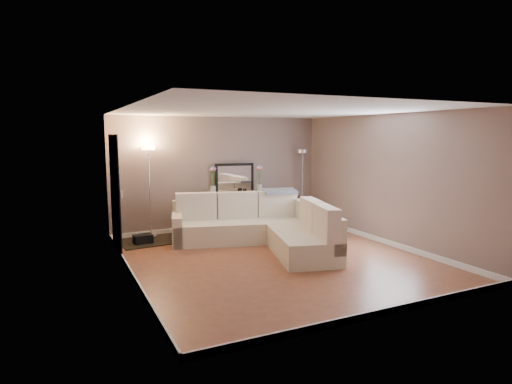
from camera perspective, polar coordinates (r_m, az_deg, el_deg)
name	(u,v)px	position (r m, az deg, el deg)	size (l,w,h in m)	color
floor	(275,259)	(7.73, 2.58, -8.86)	(5.00, 5.50, 0.01)	brown
ceiling	(276,110)	(7.43, 2.70, 10.83)	(5.00, 5.50, 0.01)	white
wall_back	(220,173)	(9.97, -4.85, 2.49)	(5.00, 0.02, 2.60)	gray
wall_front	(387,212)	(5.22, 17.05, -2.51)	(5.00, 0.02, 2.60)	gray
wall_left	(128,195)	(6.67, -16.74, -0.35)	(0.02, 5.50, 2.60)	gray
wall_right	(387,180)	(8.92, 17.02, 1.58)	(0.02, 5.50, 2.60)	gray
baseboard_back	(221,226)	(10.14, -4.72, -4.57)	(5.00, 0.03, 0.10)	white
baseboard_front	(381,313)	(5.59, 16.35, -15.19)	(5.00, 0.03, 0.10)	white
baseboard_left	(133,275)	(6.95, -16.14, -10.59)	(0.03, 5.50, 0.10)	white
baseboard_right	(383,241)	(9.12, 16.59, -6.26)	(0.03, 5.50, 0.10)	white
doorway	(115,194)	(8.37, -18.28, -0.23)	(0.02, 1.20, 2.20)	black
switch_plate	(122,194)	(7.52, -17.48, -0.28)	(0.02, 0.08, 0.12)	white
sectional_sofa	(263,227)	(8.55, 0.91, -4.67)	(2.97, 3.34, 0.99)	beige
throw_blanket	(280,191)	(9.22, 3.18, 0.12)	(0.71, 0.41, 0.05)	gray
console_table	(233,211)	(9.85, -3.03, -2.52)	(1.34, 0.49, 0.80)	black
leaning_mirror	(235,179)	(9.94, -2.88, 1.76)	(0.92, 0.14, 0.72)	black
table_decor	(237,194)	(9.78, -2.55, -0.32)	(0.56, 0.15, 0.13)	gold
flower_vase_left	(213,184)	(9.64, -5.75, 1.08)	(0.16, 0.13, 0.69)	silver
flower_vase_right	(259,182)	(9.96, 0.45, 1.32)	(0.16, 0.13, 0.69)	silver
floor_lamp_lit	(149,173)	(9.34, -14.08, 2.48)	(0.30, 0.30, 1.96)	silver
floor_lamp_unlit	(302,171)	(10.59, 6.20, 2.75)	(0.30, 0.30, 1.83)	silver
charcoal_rug	(151,241)	(9.18, -13.77, -6.34)	(1.28, 0.96, 0.02)	black
black_bag	(143,240)	(9.00, -14.84, -6.23)	(0.36, 0.26, 0.23)	black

